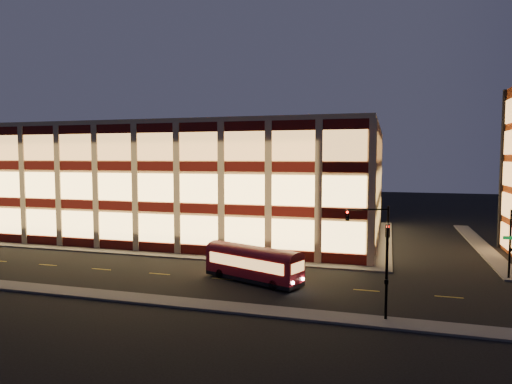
% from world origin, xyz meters
% --- Properties ---
extents(ground, '(200.00, 200.00, 0.00)m').
position_xyz_m(ground, '(0.00, 0.00, 0.00)').
color(ground, black).
rests_on(ground, ground).
extents(sidewalk_office_south, '(54.00, 2.00, 0.15)m').
position_xyz_m(sidewalk_office_south, '(-3.00, 1.00, 0.07)').
color(sidewalk_office_south, '#514F4C').
rests_on(sidewalk_office_south, ground).
extents(sidewalk_office_east, '(2.00, 30.00, 0.15)m').
position_xyz_m(sidewalk_office_east, '(23.00, 17.00, 0.07)').
color(sidewalk_office_east, '#514F4C').
rests_on(sidewalk_office_east, ground).
extents(sidewalk_tower_west, '(2.00, 30.00, 0.15)m').
position_xyz_m(sidewalk_tower_west, '(34.00, 17.00, 0.07)').
color(sidewalk_tower_west, '#514F4C').
rests_on(sidewalk_tower_west, ground).
extents(sidewalk_near, '(100.00, 2.00, 0.15)m').
position_xyz_m(sidewalk_near, '(0.00, -13.00, 0.07)').
color(sidewalk_near, '#514F4C').
rests_on(sidewalk_near, ground).
extents(office_building, '(50.45, 30.45, 14.50)m').
position_xyz_m(office_building, '(-2.91, 16.91, 7.25)').
color(office_building, tan).
rests_on(office_building, ground).
extents(traffic_signal_far, '(3.79, 1.87, 6.00)m').
position_xyz_m(traffic_signal_far, '(22.21, 0.24, 4.11)').
color(traffic_signal_far, black).
rests_on(traffic_signal_far, ground).
extents(traffic_signal_near, '(0.32, 4.45, 6.00)m').
position_xyz_m(traffic_signal_near, '(23.50, -11.03, 4.13)').
color(traffic_signal_near, black).
rests_on(traffic_signal_near, ground).
extents(trolley_bus, '(9.04, 5.35, 3.00)m').
position_xyz_m(trolley_bus, '(12.73, -5.94, 1.66)').
color(trolley_bus, maroon).
rests_on(trolley_bus, ground).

